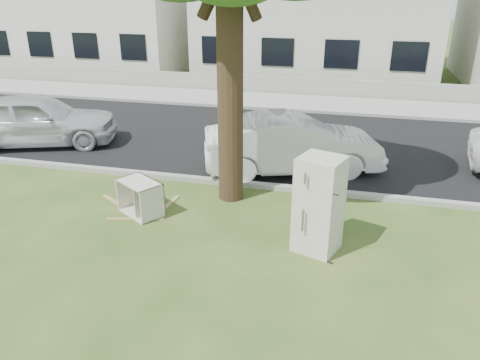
% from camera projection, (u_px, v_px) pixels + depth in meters
% --- Properties ---
extents(ground, '(120.00, 120.00, 0.00)m').
position_uv_depth(ground, '(227.00, 239.00, 8.75)').
color(ground, '#2D4C1B').
extents(road, '(120.00, 7.00, 0.01)m').
position_uv_depth(road, '(279.00, 141.00, 14.11)').
color(road, black).
rests_on(road, ground).
extents(kerb_near, '(120.00, 0.18, 0.12)m').
position_uv_depth(kerb_near, '(255.00, 187.00, 10.94)').
color(kerb_near, gray).
rests_on(kerb_near, ground).
extents(kerb_far, '(120.00, 0.18, 0.12)m').
position_uv_depth(kerb_far, '(295.00, 112.00, 17.28)').
color(kerb_far, gray).
rests_on(kerb_far, ground).
extents(sidewalk, '(120.00, 2.80, 0.01)m').
position_uv_depth(sidewalk, '(300.00, 103.00, 18.58)').
color(sidewalk, gray).
rests_on(sidewalk, ground).
extents(low_wall, '(120.00, 0.15, 0.70)m').
position_uv_depth(low_wall, '(305.00, 86.00, 19.87)').
color(low_wall, gray).
rests_on(low_wall, ground).
extents(townhouse_left, '(10.20, 8.16, 7.04)m').
position_uv_depth(townhouse_left, '(100.00, 0.00, 25.65)').
color(townhouse_left, beige).
rests_on(townhouse_left, ground).
extents(fridge, '(0.90, 0.87, 1.74)m').
position_uv_depth(fridge, '(319.00, 205.00, 8.10)').
color(fridge, beige).
rests_on(fridge, ground).
extents(cabinet, '(1.08, 0.98, 0.72)m').
position_uv_depth(cabinet, '(141.00, 198.00, 9.58)').
color(cabinet, silver).
rests_on(cabinet, ground).
extents(plank_a, '(1.15, 0.38, 0.02)m').
position_uv_depth(plank_a, '(135.00, 219.00, 9.46)').
color(plank_a, '#977D49').
rests_on(plank_a, ground).
extents(plank_b, '(0.80, 0.56, 0.02)m').
position_uv_depth(plank_b, '(115.00, 202.00, 10.20)').
color(plank_b, tan).
rests_on(plank_b, ground).
extents(plank_c, '(0.16, 0.85, 0.02)m').
position_uv_depth(plank_c, '(170.00, 204.00, 10.10)').
color(plank_c, tan).
rests_on(plank_c, ground).
extents(car_center, '(4.63, 2.88, 1.44)m').
position_uv_depth(car_center, '(293.00, 144.00, 11.60)').
color(car_center, silver).
rests_on(car_center, ground).
extents(car_left, '(4.80, 3.20, 1.52)m').
position_uv_depth(car_left, '(37.00, 119.00, 13.54)').
color(car_left, silver).
rests_on(car_left, ground).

